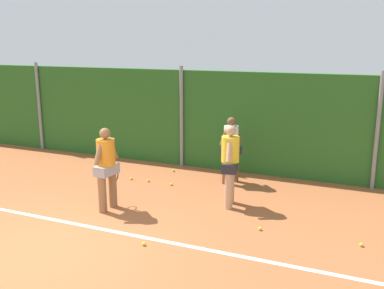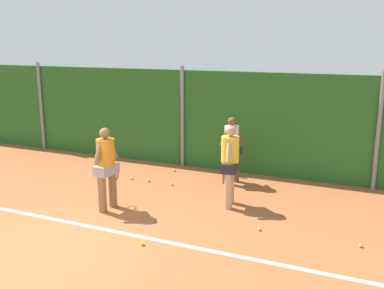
# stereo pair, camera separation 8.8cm
# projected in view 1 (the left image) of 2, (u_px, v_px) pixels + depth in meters

# --- Properties ---
(ground_plane) EXTENTS (26.73, 26.73, 0.00)m
(ground_plane) POSITION_uv_depth(u_px,v_px,m) (102.00, 215.00, 8.84)
(ground_plane) COLOR #A85B33
(hedge_fence_backdrop) EXTENTS (17.37, 0.25, 2.68)m
(hedge_fence_backdrop) POSITION_uv_depth(u_px,v_px,m) (184.00, 118.00, 12.21)
(hedge_fence_backdrop) COLOR #286023
(hedge_fence_backdrop) RESTS_ON ground_plane
(fence_post_left) EXTENTS (0.10, 0.10, 2.81)m
(fence_post_left) POSITION_uv_depth(u_px,v_px,m) (39.00, 107.00, 13.95)
(fence_post_left) COLOR gray
(fence_post_left) RESTS_ON ground_plane
(fence_post_center) EXTENTS (0.10, 0.10, 2.81)m
(fence_post_center) POSITION_uv_depth(u_px,v_px,m) (182.00, 117.00, 12.04)
(fence_post_center) COLOR gray
(fence_post_center) RESTS_ON ground_plane
(fence_post_right) EXTENTS (0.10, 0.10, 2.81)m
(fence_post_right) POSITION_uv_depth(u_px,v_px,m) (377.00, 131.00, 10.13)
(fence_post_right) COLOR gray
(fence_post_right) RESTS_ON ground_plane
(court_baseline_paint) EXTENTS (12.70, 0.10, 0.01)m
(court_baseline_paint) POSITION_uv_depth(u_px,v_px,m) (85.00, 226.00, 8.33)
(court_baseline_paint) COLOR white
(court_baseline_paint) RESTS_ON ground_plane
(player_foreground_near) EXTENTS (0.37, 0.81, 1.75)m
(player_foreground_near) POSITION_uv_depth(u_px,v_px,m) (106.00, 165.00, 8.94)
(player_foreground_near) COLOR #8C603D
(player_foreground_near) RESTS_ON ground_plane
(player_midcourt) EXTENTS (0.40, 0.72, 1.75)m
(player_midcourt) POSITION_uv_depth(u_px,v_px,m) (230.00, 161.00, 9.16)
(player_midcourt) COLOR tan
(player_midcourt) RESTS_ON ground_plane
(player_backcourt_far) EXTENTS (0.50, 0.61, 1.66)m
(player_backcourt_far) POSITION_uv_depth(u_px,v_px,m) (231.00, 146.00, 10.69)
(player_backcourt_far) COLOR brown
(player_backcourt_far) RESTS_ON ground_plane
(tennis_ball_0) EXTENTS (0.07, 0.07, 0.07)m
(tennis_ball_0) POSITION_uv_depth(u_px,v_px,m) (171.00, 184.00, 10.67)
(tennis_ball_0) COLOR #CCDB33
(tennis_ball_0) RESTS_ON ground_plane
(tennis_ball_2) EXTENTS (0.07, 0.07, 0.07)m
(tennis_ball_2) POSITION_uv_depth(u_px,v_px,m) (361.00, 245.00, 7.49)
(tennis_ball_2) COLOR #CCDB33
(tennis_ball_2) RESTS_ON ground_plane
(tennis_ball_3) EXTENTS (0.07, 0.07, 0.07)m
(tennis_ball_3) POSITION_uv_depth(u_px,v_px,m) (112.00, 178.00, 11.12)
(tennis_ball_3) COLOR #CCDB33
(tennis_ball_3) RESTS_ON ground_plane
(tennis_ball_5) EXTENTS (0.07, 0.07, 0.07)m
(tennis_ball_5) POSITION_uv_depth(u_px,v_px,m) (260.00, 229.00, 8.13)
(tennis_ball_5) COLOR #CCDB33
(tennis_ball_5) RESTS_ON ground_plane
(tennis_ball_8) EXTENTS (0.07, 0.07, 0.07)m
(tennis_ball_8) POSITION_uv_depth(u_px,v_px,m) (131.00, 178.00, 11.11)
(tennis_ball_8) COLOR #CCDB33
(tennis_ball_8) RESTS_ON ground_plane
(tennis_ball_9) EXTENTS (0.07, 0.07, 0.07)m
(tennis_ball_9) POSITION_uv_depth(u_px,v_px,m) (144.00, 244.00, 7.53)
(tennis_ball_9) COLOR #CCDB33
(tennis_ball_9) RESTS_ON ground_plane
(tennis_ball_10) EXTENTS (0.07, 0.07, 0.07)m
(tennis_ball_10) POSITION_uv_depth(u_px,v_px,m) (148.00, 181.00, 10.94)
(tennis_ball_10) COLOR #CCDB33
(tennis_ball_10) RESTS_ON ground_plane
(tennis_ball_11) EXTENTS (0.07, 0.07, 0.07)m
(tennis_ball_11) POSITION_uv_depth(u_px,v_px,m) (173.00, 171.00, 11.79)
(tennis_ball_11) COLOR #CCDB33
(tennis_ball_11) RESTS_ON ground_plane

